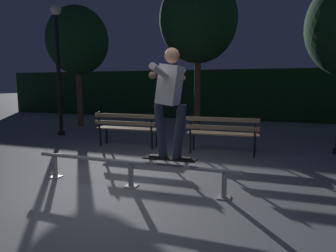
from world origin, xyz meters
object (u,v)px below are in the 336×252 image
Objects in this scene: tree_behind_benches at (198,20)px; lamp_post_left at (58,54)px; skateboard at (170,159)px; skateboarder at (170,94)px; park_bench_left_center at (222,131)px; grind_rail at (131,167)px; park_bench_leftmost at (127,126)px; tree_far_left at (78,41)px.

tree_behind_benches is 4.61m from lamp_post_left.
skateboard is 0.50× the size of skateboarder.
skateboarder is 2.81m from park_bench_left_center.
skateboard is at bearing -36.65° from lamp_post_left.
park_bench_leftmost is (-1.45, 2.65, 0.23)m from grind_rail.
grind_rail is 5.96m from lamp_post_left.
lamp_post_left is (-4.85, 3.61, 1.06)m from skateboarder.
skateboard is 2.67m from park_bench_left_center.
lamp_post_left is at bearing 169.45° from park_bench_left_center.
tree_far_left reaches higher than grind_rail.
tree_far_left reaches higher than park_bench_leftmost.
park_bench_leftmost is 0.37× the size of tree_far_left.
grind_rail is at bearing -85.10° from tree_behind_benches.
tree_behind_benches is (-1.46, 3.44, 3.13)m from park_bench_left_center.
park_bench_left_center reaches higher than grind_rail.
park_bench_left_center is 5.59m from lamp_post_left.
tree_behind_benches is 4.46m from tree_far_left.
tree_behind_benches reaches higher than tree_far_left.
park_bench_left_center is at bearing 0.00° from park_bench_leftmost.
grind_rail is 0.66× the size of tree_behind_benches.
tree_far_left is at bearing 139.89° from park_bench_leftmost.
skateboarder is at bearing -45.10° from tree_far_left.
park_bench_left_center is (0.30, 2.65, -0.88)m from skateboarder.
lamp_post_left is at bearing 143.35° from skateboard.
skateboarder is 6.59m from tree_behind_benches.
park_bench_leftmost is 3.52m from lamp_post_left.
skateboarder is 8.06m from tree_far_left.
lamp_post_left is (-2.77, 0.96, 1.94)m from park_bench_leftmost.
park_bench_left_center is (0.30, 2.65, 0.05)m from skateboard.
skateboard is at bearing -51.90° from park_bench_leftmost.
skateboarder reaches higher than park_bench_leftmost.
tree_far_left is at bearing -173.38° from tree_behind_benches.
tree_behind_benches is 1.31× the size of lamp_post_left.
tree_far_left reaches higher than lamp_post_left.
tree_far_left is at bearing 134.88° from skateboard.
grind_rail is 6.97m from tree_behind_benches.
skateboarder reaches higher than grind_rail.
skateboard is 0.94m from skateboarder.
grind_rail is 2.82m from park_bench_left_center.
skateboard is 6.37m from lamp_post_left.
grind_rail is 0.76× the size of tree_far_left.
lamp_post_left is at bearing -70.29° from tree_far_left.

